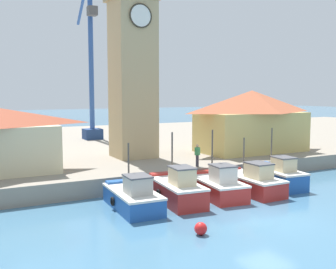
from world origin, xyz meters
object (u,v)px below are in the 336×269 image
at_px(fishing_boat_far_left, 133,197).
at_px(fishing_boat_left_outer, 177,189).
at_px(fishing_boat_center, 276,176).
at_px(dock_worker_near_tower, 197,155).
at_px(fishing_boat_left_inner, 217,185).
at_px(fishing_boat_mid_left, 250,182).
at_px(mooring_buoy, 201,229).
at_px(clock_tower, 133,57).
at_px(warehouse_right, 251,120).
at_px(port_crane_near, 91,80).

xyz_separation_m(fishing_boat_far_left, fishing_boat_left_outer, (2.81, 0.02, 0.10)).
relative_size(fishing_boat_center, dock_worker_near_tower, 2.98).
distance_m(fishing_boat_center, dock_worker_near_tower, 5.71).
xyz_separation_m(fishing_boat_left_inner, fishing_boat_center, (5.24, 0.34, 0.05)).
height_order(fishing_boat_mid_left, mooring_buoy, fishing_boat_mid_left).
distance_m(clock_tower, warehouse_right, 12.29).
bearing_deg(clock_tower, fishing_boat_left_inner, -82.31).
height_order(fishing_boat_left_outer, fishing_boat_center, fishing_boat_left_outer).
relative_size(fishing_boat_mid_left, fishing_boat_center, 1.06).
bearing_deg(clock_tower, port_crane_near, 87.06).
height_order(fishing_boat_center, mooring_buoy, fishing_boat_center).
relative_size(fishing_boat_left_outer, port_crane_near, 0.27).
distance_m(mooring_buoy, dock_worker_near_tower, 10.85).
height_order(clock_tower, port_crane_near, port_crane_near).
height_order(fishing_boat_center, clock_tower, clock_tower).
xyz_separation_m(clock_tower, dock_worker_near_tower, (2.39, -6.28, -7.46)).
bearing_deg(clock_tower, fishing_boat_left_outer, -98.29).
xyz_separation_m(fishing_boat_left_outer, dock_worker_near_tower, (3.88, 3.94, 1.24)).
bearing_deg(fishing_boat_left_outer, clock_tower, 81.71).
relative_size(fishing_boat_far_left, clock_tower, 0.29).
height_order(fishing_boat_far_left, fishing_boat_mid_left, fishing_boat_far_left).
distance_m(fishing_boat_center, clock_tower, 14.76).
relative_size(fishing_boat_left_inner, warehouse_right, 0.50).
bearing_deg(port_crane_near, fishing_boat_left_inner, -88.53).
bearing_deg(fishing_boat_mid_left, fishing_boat_left_inner, 177.47).
distance_m(fishing_boat_center, mooring_buoy, 11.22).
relative_size(fishing_boat_left_inner, fishing_boat_mid_left, 0.98).
bearing_deg(fishing_boat_left_inner, fishing_boat_left_outer, 179.54).
distance_m(fishing_boat_far_left, mooring_buoy, 5.39).
height_order(warehouse_right, mooring_buoy, warehouse_right).
bearing_deg(port_crane_near, mooring_buoy, -97.31).
distance_m(clock_tower, port_crane_near, 14.62).
xyz_separation_m(fishing_boat_center, warehouse_right, (4.21, 7.90, 3.27)).
relative_size(fishing_boat_center, mooring_buoy, 8.18).
distance_m(fishing_boat_far_left, fishing_boat_left_outer, 2.81).
bearing_deg(clock_tower, fishing_boat_mid_left, -69.16).
xyz_separation_m(fishing_boat_left_outer, fishing_boat_center, (8.11, 0.32, -0.01)).
distance_m(fishing_boat_center, port_crane_near, 26.17).
bearing_deg(fishing_boat_left_inner, clock_tower, 97.69).
bearing_deg(mooring_buoy, fishing_boat_far_left, 102.86).
relative_size(fishing_boat_far_left, dock_worker_near_tower, 3.08).
relative_size(fishing_boat_center, clock_tower, 0.28).
bearing_deg(port_crane_near, clock_tower, -92.94).
distance_m(fishing_boat_far_left, warehouse_right, 17.55).
distance_m(fishing_boat_left_outer, fishing_boat_mid_left, 5.43).
distance_m(warehouse_right, mooring_buoy, 19.74).
bearing_deg(dock_worker_near_tower, clock_tower, 110.85).
bearing_deg(port_crane_near, fishing_boat_left_outer, -95.16).
bearing_deg(fishing_boat_left_inner, fishing_boat_far_left, 179.99).
bearing_deg(dock_worker_near_tower, fishing_boat_mid_left, -69.18).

